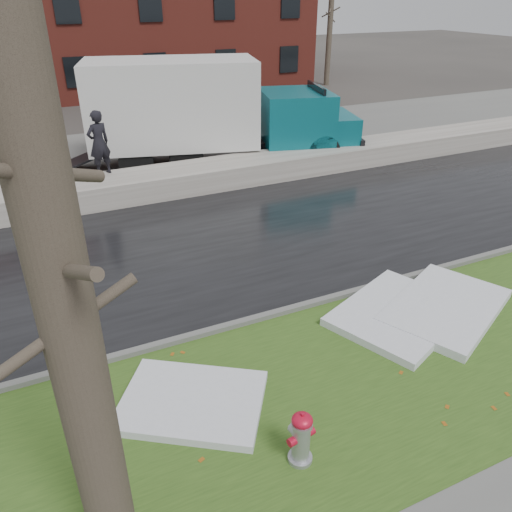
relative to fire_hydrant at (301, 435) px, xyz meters
name	(u,v)px	position (x,y,z in m)	size (l,w,h in m)	color
ground	(282,350)	(0.91, 2.26, -0.51)	(120.00, 120.00, 0.00)	#47423D
verge	(318,394)	(0.91, 1.01, -0.49)	(60.00, 4.50, 0.04)	#2C4B19
road	(201,248)	(0.91, 6.76, -0.50)	(60.00, 7.00, 0.03)	black
parking_lot	(128,158)	(0.91, 15.26, -0.50)	(60.00, 9.00, 0.03)	slate
curb	(259,318)	(0.91, 3.26, -0.44)	(60.00, 0.15, 0.14)	slate
snowbank	(156,183)	(0.91, 10.96, -0.14)	(60.00, 1.60, 0.75)	#B4AEA5
brick_building	(92,4)	(2.91, 32.26, 4.49)	(26.00, 12.00, 10.00)	maroon
bg_tree_right	(330,32)	(16.91, 26.26, 2.82)	(1.40, 1.62, 6.50)	brown
fire_hydrant	(301,435)	(0.00, 0.00, 0.00)	(0.44, 0.39, 0.88)	#9C9EA4
tree	(71,330)	(-2.57, -0.23, 2.74)	(1.31, 1.53, 6.37)	brown
box_truck	(206,111)	(3.52, 13.22, 1.47)	(11.34, 4.93, 3.76)	black
worker	(99,143)	(-0.60, 11.46, 1.22)	(0.71, 0.47, 1.96)	black
snow_patch_near	(399,314)	(3.50, 2.16, -0.39)	(2.60, 2.00, 0.16)	silver
snow_patch_far	(192,402)	(-1.04, 1.63, -0.40)	(2.20, 1.60, 0.14)	silver
snow_patch_side	(445,307)	(4.50, 1.94, -0.38)	(2.80, 1.80, 0.18)	silver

